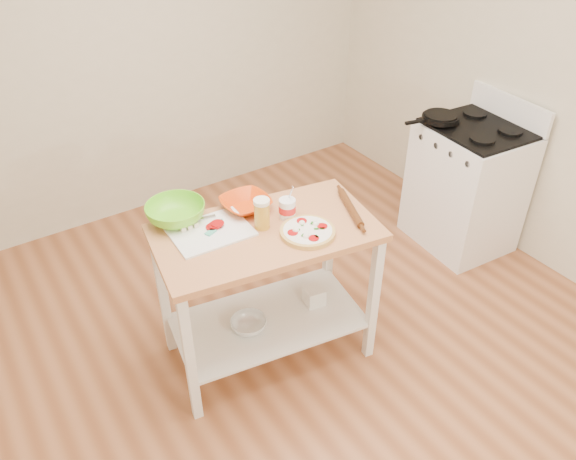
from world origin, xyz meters
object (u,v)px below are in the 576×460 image
Objects in this scene: green_bowl at (176,213)px; yogurt_tub at (287,208)px; pizza at (307,231)px; gas_stove at (466,186)px; shelf_glass_bowl at (249,324)px; skillet at (439,118)px; orange_bowl at (246,204)px; shelf_bin at (314,296)px; knife at (184,223)px; cutting_board at (210,231)px; rolling_pin at (351,208)px; prep_island at (267,267)px; beer_pint at (262,214)px; spatula at (214,228)px.

green_bowl is 1.62× the size of yogurt_tub.
pizza is 0.91× the size of green_bowl.
gas_stove reaches higher than green_bowl.
shelf_glass_bowl is (-0.29, 0.15, -0.62)m from pizza.
skillet reaches higher than orange_bowl.
gas_stove is 0.57m from skillet.
skillet is 1.26× the size of green_bowl.
shelf_bin is (0.15, 0.12, -0.60)m from pizza.
knife reaches higher than shelf_bin.
gas_stove is at bearing 7.91° from shelf_bin.
cutting_board is 1.52× the size of knife.
pizza is 0.32m from rolling_pin.
beer_pint reaches higher than prep_island.
green_bowl is at bearing 163.77° from orange_bowl.
beer_pint is 0.71m from shelf_glass_bowl.
gas_stove reaches higher than cutting_board.
green_bowl is (-0.10, 0.19, 0.04)m from cutting_board.
beer_pint is (0.35, -0.30, 0.04)m from green_bowl.
skillet is 2.00m from green_bowl.
cutting_board is 2.13× the size of yogurt_tub.
prep_island is 0.38m from spatula.
gas_stove is 1.74m from yogurt_tub.
gas_stove is 2.12m from cutting_board.
green_bowl is at bearing 100.85° from spatula.
pizza reaches higher than shelf_glass_bowl.
prep_island is 6.38× the size of yogurt_tub.
prep_island is 0.57m from green_bowl.
shelf_bin is (-1.51, -0.21, -0.16)m from gas_stove.
gas_stove is at bearing 8.29° from knife.
rolling_pin is 0.63m from shelf_bin.
green_bowl is at bearing 122.79° from shelf_glass_bowl.
pizza is at bearing -69.05° from orange_bowl.
spatula is 0.82m from shelf_bin.
shelf_bin is at bearing 156.78° from rolling_pin.
rolling_pin is at bearing -15.77° from beer_pint.
knife is 0.86× the size of green_bowl.
orange_bowl is at bearing 86.35° from prep_island.
prep_island is at bearing -153.64° from skillet.
orange_bowl is at bearing 138.25° from shelf_bin.
rolling_pin reaches higher than prep_island.
green_bowl is (-0.01, 0.07, 0.03)m from knife.
pizza is 0.50m from cutting_board.
prep_island is 0.51m from knife.
knife is 0.71m from shelf_glass_bowl.
shelf_bin is at bearing -3.72° from shelf_glass_bowl.
skillet is 1.64m from orange_bowl.
cutting_board reaches higher than knife.
prep_island is at bearing 173.97° from shelf_bin.
orange_bowl is at bearing 126.78° from yogurt_tub.
yogurt_tub is (0.16, 0.04, 0.31)m from prep_island.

